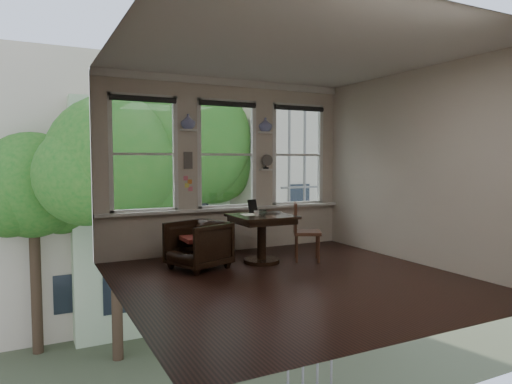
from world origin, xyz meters
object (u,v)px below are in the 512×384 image
table (262,239)px  laptop (274,213)px  armchair_left (198,245)px  side_chair_right (307,232)px  mug (257,213)px

table → laptop: size_ratio=2.79×
armchair_left → side_chair_right: size_ratio=0.85×
side_chair_right → table: bearing=105.2°
table → laptop: bearing=17.1°
armchair_left → laptop: size_ratio=2.41×
armchair_left → side_chair_right: 1.76m
table → armchair_left: table is taller
laptop → mug: mug is taller
table → mug: mug is taller
side_chair_right → laptop: bearing=90.0°
table → laptop: 0.47m
armchair_left → table: bearing=65.9°
armchair_left → laptop: bearing=70.2°
mug → armchair_left: bearing=170.1°
laptop → armchair_left: bearing=-178.5°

